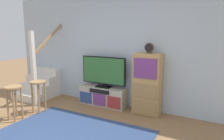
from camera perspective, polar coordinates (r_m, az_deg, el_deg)
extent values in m
cube|color=#A8BCD1|center=(4.93, 2.04, 5.56)|extent=(6.40, 0.12, 2.70)
cube|color=navy|center=(3.79, -11.39, -17.48)|extent=(2.60, 1.80, 0.01)
cube|color=#BCB29E|center=(5.07, -2.43, -7.28)|extent=(1.17, 0.36, 0.45)
cube|color=#2D4784|center=(5.14, -7.31, -7.55)|extent=(0.33, 0.02, 0.27)
cube|color=#70387F|center=(4.93, -3.58, -8.27)|extent=(0.33, 0.02, 0.27)
cube|color=maroon|center=(4.74, 0.47, -9.00)|extent=(0.33, 0.02, 0.27)
cube|color=black|center=(4.87, -3.61, -5.95)|extent=(0.53, 0.02, 0.09)
cube|color=black|center=(5.02, -2.33, -4.62)|extent=(0.36, 0.22, 0.02)
cylinder|color=black|center=(5.01, -2.33, -4.16)|extent=(0.05, 0.05, 0.06)
cube|color=black|center=(4.93, -2.36, -0.11)|extent=(1.15, 0.05, 0.66)
cube|color=#2D6B38|center=(4.91, -2.54, -0.16)|extent=(1.10, 0.01, 0.61)
cube|color=tan|center=(4.51, 9.76, -3.84)|extent=(0.58, 0.34, 1.33)
cube|color=#9C7949|center=(4.49, 8.81, -10.34)|extent=(0.53, 0.02, 0.31)
sphere|color=olive|center=(4.48, 8.73, -10.42)|extent=(0.03, 0.03, 0.03)
cube|color=#9C7949|center=(4.38, 8.95, -5.84)|extent=(0.53, 0.02, 0.31)
sphere|color=olive|center=(4.36, 8.87, -5.90)|extent=(0.03, 0.03, 0.03)
cube|color=#70387F|center=(4.27, 9.13, 0.40)|extent=(0.49, 0.02, 0.42)
cube|color=#4C3823|center=(4.37, 10.22, 4.73)|extent=(0.12, 0.08, 0.02)
cylinder|color=brown|center=(4.36, 10.27, 6.15)|extent=(0.19, 0.04, 0.19)
cylinder|color=black|center=(4.34, 10.16, 6.13)|extent=(0.16, 0.01, 0.16)
cube|color=silver|center=(5.88, -22.63, -6.94)|extent=(0.90, 0.26, 0.19)
cube|color=silver|center=(6.01, -20.77, -5.49)|extent=(0.90, 0.26, 0.38)
cube|color=silver|center=(6.15, -19.00, -4.11)|extent=(0.90, 0.26, 0.57)
cube|color=silver|center=(6.30, -17.32, -2.78)|extent=(0.90, 0.26, 0.76)
cube|color=silver|center=(6.46, -15.72, -1.52)|extent=(0.90, 0.26, 0.95)
cube|color=silver|center=(5.24, -20.90, 0.20)|extent=(0.09, 0.09, 1.80)
cube|color=#9E7547|center=(5.61, -16.35, 9.31)|extent=(0.06, 1.33, 0.99)
cylinder|color=#A37A4C|center=(4.69, -26.95, -8.53)|extent=(0.04, 0.04, 0.67)
cylinder|color=#A37A4C|center=(4.54, -25.59, -9.01)|extent=(0.04, 0.04, 0.67)
cylinder|color=#A37A4C|center=(4.79, -25.10, -7.99)|extent=(0.04, 0.04, 0.67)
cylinder|color=#A37A4C|center=(4.65, -23.71, -8.44)|extent=(0.04, 0.04, 0.67)
cylinder|color=#A37A4C|center=(4.57, -25.68, -4.30)|extent=(0.34, 0.34, 0.03)
cylinder|color=#A37A4C|center=(4.89, -21.19, -7.29)|extent=(0.04, 0.04, 0.68)
cylinder|color=#A37A4C|center=(4.76, -19.71, -7.70)|extent=(0.04, 0.04, 0.68)
cylinder|color=#A37A4C|center=(5.01, -19.56, -6.78)|extent=(0.04, 0.04, 0.68)
cylinder|color=#A37A4C|center=(4.87, -18.07, -7.16)|extent=(0.04, 0.04, 0.68)
cylinder|color=#A37A4C|center=(4.79, -19.89, -3.16)|extent=(0.34, 0.34, 0.03)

